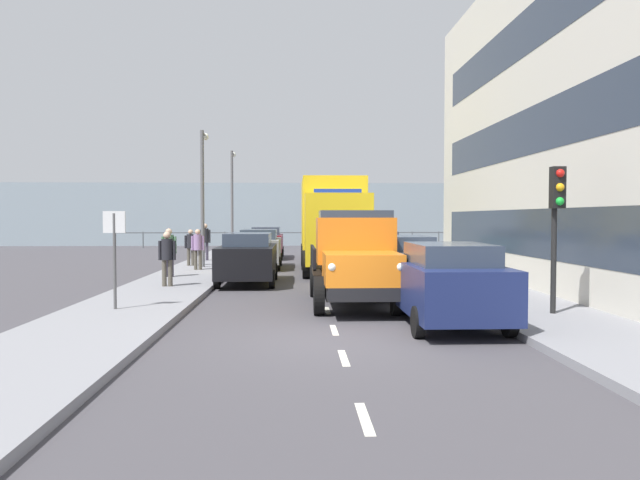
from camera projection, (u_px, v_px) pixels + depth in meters
ground_plane at (316, 278)px, 22.05m from camera, size 80.00×80.00×0.00m
sidewalk_left at (443, 276)px, 22.24m from camera, size 2.80×45.74×0.15m
sidewalk_right at (188, 277)px, 21.85m from camera, size 2.80×45.74×0.15m
road_centreline_markings at (316, 277)px, 22.37m from camera, size 0.12×42.76×0.01m
sea_horizon at (305, 214)px, 47.78m from camera, size 80.00×0.80×5.00m
seawall_railing at (306, 235)px, 44.25m from camera, size 28.08×0.08×1.20m
truck_vintage_orange at (355, 260)px, 15.04m from camera, size 2.17×5.64×2.43m
lorry_cargo_yellow at (333, 222)px, 24.72m from camera, size 2.58×8.20×3.87m
car_navy_kerbside_near at (448, 283)px, 12.34m from camera, size 1.92×4.03×1.72m
car_white_kerbside_1 at (403, 264)px, 17.42m from camera, size 1.76×4.06×1.72m
car_silver_kerbside_2 at (376, 252)px, 23.41m from camera, size 1.79×4.10×1.72m
car_teal_kerbside_3 at (361, 245)px, 28.81m from camera, size 1.81×4.32×1.72m
car_black_oppositeside_0 at (248, 257)px, 20.16m from camera, size 1.91×4.24×1.72m
car_grey_oppositeside_1 at (259, 248)px, 26.36m from camera, size 1.95×4.18×1.72m
car_maroon_oppositeside_2 at (266, 242)px, 32.73m from camera, size 1.88×4.16×1.72m
pedestrian_with_bag at (167, 254)px, 18.13m from camera, size 0.53×0.34×1.67m
pedestrian_couple_a at (169, 248)px, 21.02m from camera, size 0.53×0.34×1.72m
pedestrian_by_lamp at (198, 246)px, 23.88m from camera, size 0.53×0.34×1.63m
pedestrian_near_railing at (191, 245)px, 25.93m from camera, size 0.53×0.34×1.58m
pedestrian_strolling at (205, 239)px, 29.08m from camera, size 0.53×0.34×1.80m
traffic_light_near at (557, 207)px, 12.87m from camera, size 0.28×0.41×3.20m
lamp_post_promenade at (203, 185)px, 25.34m from camera, size 0.32×1.14×5.80m
lamp_post_far at (232, 191)px, 36.26m from camera, size 0.32×1.14×6.16m
street_sign at (114, 242)px, 13.60m from camera, size 0.50×0.07×2.25m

